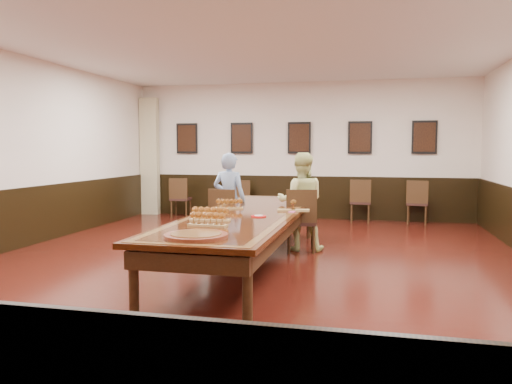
% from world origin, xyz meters
% --- Properties ---
extents(floor, '(8.00, 10.00, 0.02)m').
position_xyz_m(floor, '(0.00, 0.00, -0.01)').
color(floor, black).
rests_on(floor, ground).
extents(ceiling, '(8.00, 10.00, 0.02)m').
position_xyz_m(ceiling, '(0.00, 0.00, 3.21)').
color(ceiling, white).
rests_on(ceiling, floor).
extents(wall_back, '(8.00, 0.02, 3.20)m').
position_xyz_m(wall_back, '(0.00, 5.01, 1.60)').
color(wall_back, beige).
rests_on(wall_back, floor).
extents(wall_left, '(0.02, 10.00, 3.20)m').
position_xyz_m(wall_left, '(-4.01, 0.00, 1.60)').
color(wall_left, beige).
rests_on(wall_left, floor).
extents(chair_man, '(0.52, 0.56, 0.99)m').
position_xyz_m(chair_man, '(-0.66, 1.18, 0.50)').
color(chair_man, black).
rests_on(chair_man, floor).
extents(chair_woman, '(0.56, 0.59, 1.01)m').
position_xyz_m(chair_woman, '(0.59, 1.12, 0.51)').
color(chair_woman, black).
rests_on(chair_woman, floor).
extents(spare_chair_a, '(0.49, 0.52, 0.95)m').
position_xyz_m(spare_chair_a, '(-2.79, 4.45, 0.47)').
color(spare_chair_a, black).
rests_on(spare_chair_a, floor).
extents(spare_chair_b, '(0.50, 0.53, 0.90)m').
position_xyz_m(spare_chair_b, '(-1.37, 4.81, 0.45)').
color(spare_chair_b, black).
rests_on(spare_chair_b, floor).
extents(spare_chair_c, '(0.46, 0.50, 0.96)m').
position_xyz_m(spare_chair_c, '(1.44, 4.59, 0.48)').
color(spare_chair_c, black).
rests_on(spare_chair_c, floor).
extents(spare_chair_d, '(0.51, 0.55, 0.96)m').
position_xyz_m(spare_chair_d, '(2.67, 4.64, 0.48)').
color(spare_chair_d, black).
rests_on(spare_chair_d, floor).
extents(person_man, '(0.62, 0.45, 1.58)m').
position_xyz_m(person_man, '(-0.65, 1.29, 0.79)').
color(person_man, '#436BA8').
rests_on(person_man, floor).
extents(person_woman, '(0.88, 0.74, 1.59)m').
position_xyz_m(person_woman, '(0.58, 1.22, 0.79)').
color(person_woman, '#E2E38E').
rests_on(person_woman, floor).
extents(pink_phone, '(0.09, 0.15, 0.01)m').
position_xyz_m(pink_phone, '(0.60, 0.20, 0.76)').
color(pink_phone, '#DA48A0').
rests_on(pink_phone, conference_table).
extents(curtain, '(0.45, 0.18, 2.90)m').
position_xyz_m(curtain, '(-3.75, 4.82, 1.45)').
color(curtain, tan).
rests_on(curtain, floor).
extents(wainscoting, '(8.00, 10.00, 1.00)m').
position_xyz_m(wainscoting, '(0.00, 0.00, 0.50)').
color(wainscoting, black).
rests_on(wainscoting, floor).
extents(conference_table, '(1.40, 5.00, 0.76)m').
position_xyz_m(conference_table, '(0.00, 0.00, 0.61)').
color(conference_table, black).
rests_on(conference_table, floor).
extents(posters, '(6.14, 0.04, 0.74)m').
position_xyz_m(posters, '(0.00, 4.94, 1.90)').
color(posters, black).
rests_on(posters, wall_back).
extents(flight_a, '(0.43, 0.23, 0.16)m').
position_xyz_m(flight_a, '(-0.37, 0.34, 0.82)').
color(flight_a, olive).
rests_on(flight_a, conference_table).
extents(flight_b, '(0.47, 0.20, 0.17)m').
position_xyz_m(flight_b, '(0.60, 0.30, 0.83)').
color(flight_b, olive).
rests_on(flight_b, conference_table).
extents(flight_c, '(0.50, 0.17, 0.18)m').
position_xyz_m(flight_c, '(-0.25, -0.92, 0.84)').
color(flight_c, olive).
rests_on(flight_c, conference_table).
extents(flight_d, '(0.47, 0.17, 0.17)m').
position_xyz_m(flight_d, '(-0.15, -1.32, 0.83)').
color(flight_d, olive).
rests_on(flight_d, conference_table).
extents(red_plate_grp, '(0.20, 0.20, 0.03)m').
position_xyz_m(red_plate_grp, '(0.25, -0.41, 0.76)').
color(red_plate_grp, red).
rests_on(red_plate_grp, conference_table).
extents(carved_platter, '(0.68, 0.68, 0.05)m').
position_xyz_m(carved_platter, '(-0.02, -2.05, 0.77)').
color(carved_platter, '#541C10').
rests_on(carved_platter, conference_table).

